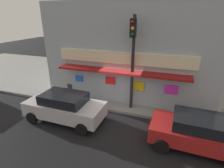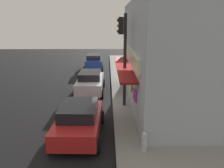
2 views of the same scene
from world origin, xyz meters
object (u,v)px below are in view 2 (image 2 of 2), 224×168
(potted_plant_by_window, at_px, (142,80))
(pedestrian, at_px, (147,84))
(parked_car_silver, at_px, (90,82))
(potted_plant_by_doorway, at_px, (160,111))
(fire_hydrant, at_px, (144,142))
(parked_car_red, at_px, (79,120))
(parked_car_blue, at_px, (94,61))
(trash_can, at_px, (128,80))
(traffic_light, at_px, (123,49))

(potted_plant_by_window, bearing_deg, pedestrian, -3.38)
(parked_car_silver, bearing_deg, potted_plant_by_doorway, 36.64)
(fire_hydrant, bearing_deg, parked_car_red, -120.47)
(fire_hydrant, relative_size, parked_car_blue, 0.18)
(trash_can, bearing_deg, fire_hydrant, -1.20)
(traffic_light, relative_size, trash_can, 6.74)
(fire_hydrant, bearing_deg, pedestrian, 169.23)
(potted_plant_by_doorway, relative_size, potted_plant_by_window, 1.08)
(trash_can, relative_size, parked_car_blue, 0.18)
(trash_can, relative_size, pedestrian, 0.43)
(fire_hydrant, relative_size, potted_plant_by_doorway, 0.96)
(fire_hydrant, xyz_separation_m, trash_can, (-9.73, 0.20, 0.01))
(potted_plant_by_doorway, distance_m, parked_car_silver, 6.71)
(trash_can, height_order, parked_car_blue, parked_car_blue)
(potted_plant_by_window, bearing_deg, traffic_light, -22.43)
(potted_plant_by_doorway, height_order, parked_car_red, parked_car_red)
(potted_plant_by_window, bearing_deg, parked_car_blue, -149.54)
(potted_plant_by_doorway, bearing_deg, pedestrian, -178.30)
(traffic_light, distance_m, potted_plant_by_doorway, 4.12)
(parked_car_blue, bearing_deg, fire_hydrant, 9.94)
(trash_can, distance_m, potted_plant_by_window, 1.19)
(traffic_light, height_order, parked_car_silver, traffic_light)
(traffic_light, distance_m, potted_plant_by_window, 5.85)
(trash_can, height_order, parked_car_silver, parked_car_silver)
(traffic_light, xyz_separation_m, pedestrian, (-1.06, 1.69, -2.44))
(potted_plant_by_window, xyz_separation_m, parked_car_blue, (-7.50, -4.41, 0.32))
(traffic_light, bearing_deg, potted_plant_by_window, 157.57)
(parked_car_blue, xyz_separation_m, parked_car_red, (15.64, 0.30, -0.08))
(fire_hydrant, xyz_separation_m, pedestrian, (-6.21, 1.18, 0.63))
(parked_car_silver, bearing_deg, pedestrian, 61.18)
(fire_hydrant, height_order, pedestrian, pedestrian)
(pedestrian, distance_m, parked_car_red, 6.05)
(trash_can, bearing_deg, pedestrian, 15.51)
(parked_car_red, bearing_deg, potted_plant_by_window, 153.17)
(pedestrian, xyz_separation_m, parked_car_blue, (-11.04, -4.20, -0.32))
(potted_plant_by_doorway, height_order, potted_plant_by_window, potted_plant_by_doorway)
(trash_can, relative_size, parked_car_silver, 0.18)
(traffic_light, height_order, parked_car_red, traffic_light)
(parked_car_silver, xyz_separation_m, parked_car_red, (6.75, -0.00, -0.03))
(potted_plant_by_window, bearing_deg, parked_car_silver, -71.37)
(pedestrian, height_order, parked_car_silver, pedestrian)
(trash_can, distance_m, pedestrian, 3.71)
(trash_can, bearing_deg, potted_plant_by_doorway, 9.03)
(potted_plant_by_window, height_order, parked_car_red, parked_car_red)
(parked_car_silver, bearing_deg, potted_plant_by_window, 108.63)
(traffic_light, relative_size, parked_car_blue, 1.19)
(parked_car_blue, height_order, parked_car_red, parked_car_blue)
(trash_can, relative_size, potted_plant_by_window, 1.02)
(traffic_light, relative_size, parked_car_red, 1.32)
(potted_plant_by_window, xyz_separation_m, parked_car_red, (8.14, -4.12, 0.24))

